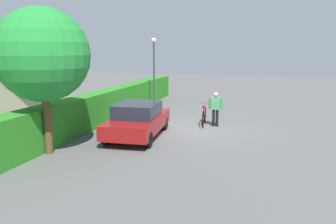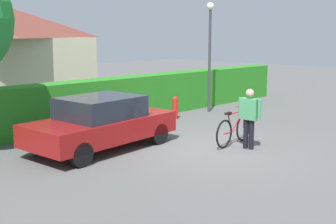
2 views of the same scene
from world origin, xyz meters
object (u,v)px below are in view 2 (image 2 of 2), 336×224
(bicycle, at_px, (234,129))
(fire_hydrant, at_px, (175,107))
(parked_car_near, at_px, (101,122))
(person_rider, at_px, (249,114))
(street_lamp, at_px, (210,42))

(bicycle, height_order, fire_hydrant, bicycle)
(bicycle, bearing_deg, parked_car_near, 142.42)
(parked_car_near, height_order, person_rider, person_rider)
(bicycle, relative_size, fire_hydrant, 2.23)
(bicycle, distance_m, fire_hydrant, 3.95)
(parked_car_near, xyz_separation_m, street_lamp, (6.30, 1.51, 1.98))
(bicycle, distance_m, street_lamp, 5.55)
(parked_car_near, bearing_deg, person_rider, -45.06)
(parked_car_near, relative_size, person_rider, 2.60)
(person_rider, xyz_separation_m, street_lamp, (3.57, 4.25, 1.77))
(street_lamp, xyz_separation_m, fire_hydrant, (-1.96, -0.05, -2.28))
(parked_car_near, distance_m, person_rider, 3.88)
(person_rider, relative_size, fire_hydrant, 1.96)
(bicycle, xyz_separation_m, person_rider, (-0.11, -0.55, 0.51))
(street_lamp, bearing_deg, parked_car_near, -166.50)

